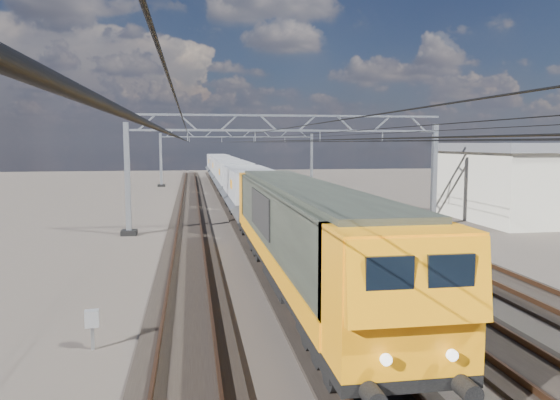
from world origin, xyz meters
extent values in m
plane|color=black|center=(0.00, 0.00, 0.00)|extent=(160.00, 160.00, 0.00)
cube|color=black|center=(-6.00, 0.00, 0.06)|extent=(2.60, 140.00, 0.12)
cube|color=#523320|center=(-6.72, 0.00, 0.22)|extent=(0.08, 140.00, 0.16)
cube|color=#523320|center=(-5.28, 0.00, 0.22)|extent=(0.08, 140.00, 0.16)
cube|color=black|center=(-2.00, 0.00, 0.06)|extent=(2.60, 140.00, 0.12)
cube|color=#523320|center=(-2.72, 0.00, 0.22)|extent=(0.08, 140.00, 0.16)
cube|color=#523320|center=(-1.28, 0.00, 0.22)|extent=(0.08, 140.00, 0.16)
cube|color=black|center=(2.00, 0.00, 0.06)|extent=(2.60, 140.00, 0.12)
cube|color=#523320|center=(1.28, 0.00, 0.22)|extent=(0.08, 140.00, 0.16)
cube|color=#523320|center=(2.72, 0.00, 0.22)|extent=(0.08, 140.00, 0.16)
cube|color=black|center=(6.00, 0.00, 0.06)|extent=(2.60, 140.00, 0.12)
cube|color=#523320|center=(5.28, 0.00, 0.22)|extent=(0.08, 140.00, 0.16)
cube|color=#523320|center=(6.72, 0.00, 0.22)|extent=(0.08, 140.00, 0.16)
cube|color=#9CA3AA|center=(-9.50, 4.00, 3.30)|extent=(0.30, 0.30, 6.60)
cube|color=#9CA3AA|center=(9.50, 4.00, 3.30)|extent=(0.30, 0.30, 6.60)
cube|color=black|center=(-9.50, 4.00, 0.15)|extent=(0.90, 0.90, 0.30)
cube|color=black|center=(9.50, 4.00, 0.15)|extent=(0.90, 0.90, 0.30)
cube|color=#9CA3AA|center=(0.00, 4.00, 7.05)|extent=(19.30, 0.18, 0.12)
cube|color=#9CA3AA|center=(0.00, 4.00, 6.15)|extent=(19.30, 0.18, 0.12)
cube|color=#9CA3AA|center=(-8.31, 4.00, 6.60)|extent=(1.03, 0.10, 0.94)
cube|color=#9CA3AA|center=(-5.94, 4.00, 6.60)|extent=(1.03, 0.10, 0.94)
cube|color=#9CA3AA|center=(-3.56, 4.00, 6.60)|extent=(1.03, 0.10, 0.94)
cube|color=#9CA3AA|center=(-1.19, 4.00, 6.60)|extent=(1.03, 0.10, 0.94)
cube|color=#9CA3AA|center=(1.19, 4.00, 6.60)|extent=(1.03, 0.10, 0.94)
cube|color=#9CA3AA|center=(3.56, 4.00, 6.60)|extent=(1.03, 0.10, 0.94)
cube|color=#9CA3AA|center=(5.94, 4.00, 6.60)|extent=(1.03, 0.10, 0.94)
cube|color=#9CA3AA|center=(8.31, 4.00, 6.60)|extent=(1.03, 0.10, 0.94)
cube|color=#9CA3AA|center=(-6.00, 4.00, 5.82)|extent=(0.06, 0.06, 0.65)
cube|color=#9CA3AA|center=(-2.00, 4.00, 5.82)|extent=(0.06, 0.06, 0.65)
cube|color=#9CA3AA|center=(2.00, 4.00, 5.82)|extent=(0.06, 0.06, 0.65)
cube|color=#9CA3AA|center=(6.00, 4.00, 5.82)|extent=(0.06, 0.06, 0.65)
cube|color=#9CA3AA|center=(-9.50, 40.00, 3.30)|extent=(0.30, 0.30, 6.60)
cube|color=#9CA3AA|center=(9.50, 40.00, 3.30)|extent=(0.30, 0.30, 6.60)
cube|color=black|center=(-9.50, 40.00, 0.15)|extent=(0.90, 0.90, 0.30)
cube|color=black|center=(9.50, 40.00, 0.15)|extent=(0.90, 0.90, 0.30)
cube|color=#9CA3AA|center=(0.00, 40.00, 7.05)|extent=(19.30, 0.18, 0.12)
cube|color=#9CA3AA|center=(0.00, 40.00, 6.15)|extent=(19.30, 0.18, 0.12)
cube|color=#9CA3AA|center=(-8.31, 40.00, 6.60)|extent=(1.03, 0.10, 0.94)
cube|color=#9CA3AA|center=(-5.94, 40.00, 6.60)|extent=(1.03, 0.10, 0.94)
cube|color=#9CA3AA|center=(-3.56, 40.00, 6.60)|extent=(1.03, 0.10, 0.94)
cube|color=#9CA3AA|center=(-1.19, 40.00, 6.60)|extent=(1.03, 0.10, 0.94)
cube|color=#9CA3AA|center=(1.19, 40.00, 6.60)|extent=(1.03, 0.10, 0.94)
cube|color=#9CA3AA|center=(3.56, 40.00, 6.60)|extent=(1.03, 0.10, 0.94)
cube|color=#9CA3AA|center=(5.94, 40.00, 6.60)|extent=(1.03, 0.10, 0.94)
cube|color=#9CA3AA|center=(8.31, 40.00, 6.60)|extent=(1.03, 0.10, 0.94)
cube|color=#9CA3AA|center=(-6.00, 40.00, 5.82)|extent=(0.06, 0.06, 0.65)
cube|color=#9CA3AA|center=(-2.00, 40.00, 5.82)|extent=(0.06, 0.06, 0.65)
cube|color=#9CA3AA|center=(2.00, 40.00, 5.82)|extent=(0.06, 0.06, 0.65)
cube|color=#9CA3AA|center=(6.00, 40.00, 5.82)|extent=(0.06, 0.06, 0.65)
cylinder|color=black|center=(-6.00, 8.00, 5.50)|extent=(0.03, 140.00, 0.03)
cylinder|color=black|center=(-6.00, 8.00, 6.00)|extent=(0.03, 140.00, 0.03)
cylinder|color=black|center=(-2.00, 8.00, 5.50)|extent=(0.03, 140.00, 0.03)
cylinder|color=black|center=(-2.00, 8.00, 6.00)|extent=(0.03, 140.00, 0.03)
cylinder|color=black|center=(2.00, 8.00, 5.50)|extent=(0.03, 140.00, 0.03)
cylinder|color=black|center=(2.00, 8.00, 6.00)|extent=(0.03, 140.00, 0.03)
cylinder|color=black|center=(6.00, 8.00, 5.50)|extent=(0.03, 140.00, 0.03)
cylinder|color=black|center=(6.00, 8.00, 6.00)|extent=(0.03, 140.00, 0.03)
cube|color=black|center=(-2.00, -16.54, 0.75)|extent=(2.20, 3.60, 0.60)
cube|color=black|center=(-2.00, -3.54, 0.75)|extent=(2.20, 3.60, 0.60)
cube|color=black|center=(-2.00, -10.04, 1.13)|extent=(2.65, 20.00, 0.25)
cube|color=black|center=(-2.00, -10.04, 0.75)|extent=(2.20, 4.50, 0.75)
cube|color=#262A23|center=(-2.00, -10.04, 2.55)|extent=(2.65, 17.00, 2.60)
cube|color=#FE990D|center=(-3.34, -10.04, 1.55)|extent=(0.04, 17.00, 0.60)
cube|color=#FE990D|center=(-0.66, -10.04, 1.55)|extent=(0.04, 17.00, 0.60)
cube|color=black|center=(-3.35, -9.04, 2.90)|extent=(0.05, 5.00, 1.40)
cube|color=black|center=(-0.65, -9.04, 2.90)|extent=(0.05, 5.00, 1.40)
cube|color=#262A23|center=(-2.00, -10.04, 3.92)|extent=(2.25, 18.00, 0.15)
cube|color=#FE990D|center=(-2.00, -19.14, 2.55)|extent=(2.65, 1.80, 2.60)
cube|color=#FE990D|center=(-2.00, -20.09, 3.05)|extent=(2.60, 0.46, 1.52)
cube|color=black|center=(-2.55, -20.19, 3.15)|extent=(0.85, 0.08, 0.75)
cube|color=black|center=(-1.45, -20.19, 3.15)|extent=(0.85, 0.08, 0.75)
cylinder|color=black|center=(-2.85, -20.34, 1.15)|extent=(0.36, 0.50, 0.36)
cylinder|color=black|center=(-1.15, -20.34, 1.15)|extent=(0.36, 0.50, 0.36)
cylinder|color=white|center=(-2.60, -20.24, 1.75)|extent=(0.20, 0.08, 0.20)
cylinder|color=white|center=(-1.40, -20.24, 1.75)|extent=(0.20, 0.08, 0.20)
cube|color=#FE990D|center=(-2.00, -0.94, 2.55)|extent=(2.65, 1.80, 2.60)
cube|color=#FE990D|center=(-2.00, 0.01, 3.05)|extent=(2.60, 0.46, 1.52)
cube|color=black|center=(-2.55, 0.11, 3.15)|extent=(0.85, 0.08, 0.75)
cube|color=black|center=(-1.45, 0.11, 3.15)|extent=(0.85, 0.08, 0.75)
cylinder|color=black|center=(-2.85, 0.26, 1.15)|extent=(0.36, 0.50, 0.36)
cylinder|color=black|center=(-1.15, 0.26, 1.15)|extent=(0.36, 0.50, 0.36)
cylinder|color=white|center=(-2.60, 0.16, 1.75)|extent=(0.20, 0.08, 0.20)
cylinder|color=white|center=(-1.40, 0.16, 1.75)|extent=(0.20, 0.08, 0.20)
cube|color=black|center=(-2.00, 3.16, 0.72)|extent=(2.20, 2.60, 0.55)
cube|color=black|center=(-2.00, 12.16, 0.72)|extent=(2.20, 2.60, 0.55)
cube|color=black|center=(-2.00, 7.66, 1.08)|extent=(2.40, 13.00, 0.20)
cube|color=gray|center=(-2.00, 7.66, 2.80)|extent=(2.80, 12.00, 1.80)
cube|color=#4B4E53|center=(-2.95, 7.66, 1.55)|extent=(1.48, 12.00, 1.36)
cube|color=#4B4E53|center=(-1.05, 7.66, 1.55)|extent=(1.48, 12.00, 1.36)
cube|color=#FE990D|center=(-3.42, 4.66, 2.90)|extent=(0.04, 1.20, 0.50)
cube|color=black|center=(-2.00, 17.36, 0.72)|extent=(2.20, 2.60, 0.55)
cube|color=black|center=(-2.00, 26.36, 0.72)|extent=(2.20, 2.60, 0.55)
cube|color=black|center=(-2.00, 21.86, 1.08)|extent=(2.40, 13.00, 0.20)
cube|color=gray|center=(-2.00, 21.86, 2.80)|extent=(2.80, 12.00, 1.80)
cube|color=#4B4E53|center=(-2.95, 21.86, 1.55)|extent=(1.48, 12.00, 1.36)
cube|color=#4B4E53|center=(-1.05, 21.86, 1.55)|extent=(1.48, 12.00, 1.36)
cube|color=#FE990D|center=(-3.42, 18.86, 2.90)|extent=(0.04, 1.20, 0.50)
cube|color=black|center=(-2.00, 31.56, 0.72)|extent=(2.20, 2.60, 0.55)
cube|color=black|center=(-2.00, 40.56, 0.72)|extent=(2.20, 2.60, 0.55)
cube|color=black|center=(-2.00, 36.06, 1.08)|extent=(2.40, 13.00, 0.20)
cube|color=gray|center=(-2.00, 36.06, 2.80)|extent=(2.80, 12.00, 1.80)
cube|color=#4B4E53|center=(-2.95, 36.06, 1.55)|extent=(1.48, 12.00, 1.36)
cube|color=#4B4E53|center=(-1.05, 36.06, 1.55)|extent=(1.48, 12.00, 1.36)
cube|color=#FE990D|center=(-3.42, 33.06, 2.90)|extent=(0.04, 1.20, 0.50)
cube|color=black|center=(-2.00, 45.76, 0.72)|extent=(2.20, 2.60, 0.55)
cube|color=black|center=(-2.00, 54.76, 0.72)|extent=(2.20, 2.60, 0.55)
cube|color=black|center=(-2.00, 50.26, 1.08)|extent=(2.40, 13.00, 0.20)
cube|color=gray|center=(-2.00, 50.26, 2.80)|extent=(2.80, 12.00, 1.80)
cube|color=#4B4E53|center=(-2.95, 50.26, 1.55)|extent=(1.48, 12.00, 1.36)
cube|color=#4B4E53|center=(-1.05, 50.26, 1.55)|extent=(1.48, 12.00, 1.36)
cube|color=#FE990D|center=(-3.42, 47.26, 2.90)|extent=(0.04, 1.20, 0.50)
cube|color=#9CA3AA|center=(-8.45, -14.29, 0.31)|extent=(0.09, 0.09, 0.62)
cube|color=#94979B|center=(-8.45, -14.29, 0.84)|extent=(0.38, 0.31, 0.44)
camera|label=1|loc=(-5.81, -28.75, 5.42)|focal=35.00mm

